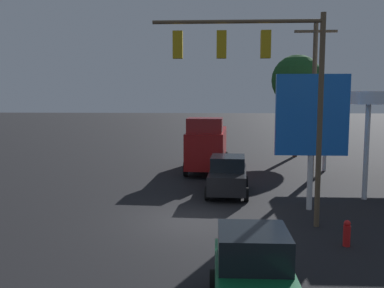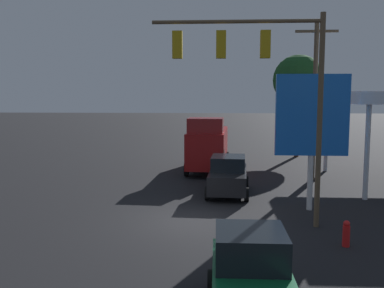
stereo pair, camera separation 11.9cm
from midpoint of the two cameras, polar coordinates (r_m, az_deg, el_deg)
ground_plane at (r=17.25m, az=-0.21°, el=-10.21°), size 200.00×200.00×0.00m
traffic_signal_assembly at (r=16.16m, az=9.37°, el=9.59°), size 6.30×0.43×7.93m
utility_pole at (r=25.73m, az=16.17°, el=6.05°), size 2.40×0.26×9.15m
price_sign at (r=18.93m, az=15.89°, el=3.33°), size 3.09×0.27×5.86m
sedan_far at (r=21.63m, az=5.00°, el=-4.18°), size 2.27×4.50×1.93m
delivery_truck at (r=28.01m, az=2.28°, el=-0.16°), size 2.85×6.91×3.58m
hatchback_crossing at (r=9.99m, az=8.21°, el=-17.32°), size 1.97×3.81×1.97m
street_tree at (r=35.28m, az=14.09°, el=8.19°), size 4.03×4.03×8.14m
fire_hydrant at (r=15.27m, az=20.09°, el=-11.15°), size 0.24×0.24×0.88m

